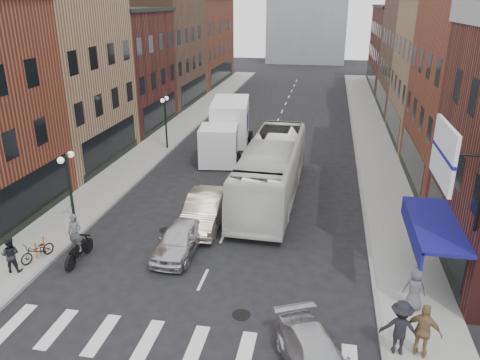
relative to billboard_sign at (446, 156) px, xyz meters
name	(u,v)px	position (x,y,z in m)	size (l,w,h in m)	color
ground	(196,293)	(-8.59, -0.50, -6.13)	(160.00, 160.00, 0.00)	black
sidewalk_left	(170,135)	(-17.09, 21.50, -6.06)	(3.00, 74.00, 0.15)	gray
sidewalk_right	(374,145)	(-0.09, 21.50, -6.06)	(3.00, 74.00, 0.15)	gray
curb_left	(187,136)	(-15.59, 21.50, -6.13)	(0.20, 74.00, 0.16)	gray
curb_right	(355,145)	(-1.59, 21.50, -6.13)	(0.20, 74.00, 0.16)	gray
crosswalk_stripes	(173,344)	(-8.59, -3.50, -6.13)	(12.00, 2.20, 0.01)	silver
bldg_left_mid_a	(37,75)	(-23.58, 13.50, 0.02)	(10.30, 10.20, 12.30)	#9B7555
bldg_left_mid_b	(104,69)	(-23.58, 23.50, -0.98)	(10.30, 10.20, 10.30)	#3F1716
bldg_left_far_a	(149,42)	(-23.58, 34.50, 0.52)	(10.30, 12.20, 13.30)	brown
bldg_left_far_b	(186,41)	(-23.58, 48.50, -0.48)	(10.30, 16.20, 11.30)	brown
bldg_right_mid_b	(467,73)	(6.41, 23.50, -0.48)	(10.30, 10.20, 11.30)	#9B7555
bldg_right_far_a	(438,52)	(6.41, 34.50, 0.02)	(10.30, 12.20, 12.30)	brown
bldg_right_far_b	(415,48)	(6.41, 48.50, -0.98)	(10.30, 16.20, 10.30)	#3F1716
awning_blue	(430,225)	(0.34, 2.00, -3.50)	(1.80, 5.00, 0.78)	navy
billboard_sign	(446,156)	(0.00, 0.00, 0.00)	(1.52, 3.00, 3.70)	black
streetlamp_near	(69,178)	(-15.99, 3.50, -3.22)	(0.32, 1.22, 4.11)	black
streetlamp_far	(165,113)	(-15.99, 17.50, -3.22)	(0.32, 1.22, 4.11)	black
bike_rack	(40,248)	(-16.19, 0.80, -5.58)	(0.08, 0.68, 0.80)	#D8590C
box_truck	(227,129)	(-11.22, 17.65, -4.27)	(3.38, 8.95, 3.77)	white
motorcycle_rider	(77,240)	(-14.38, 0.88, -5.05)	(0.64, 2.27, 2.32)	black
transit_bus	(271,170)	(-6.90, 9.75, -4.42)	(2.88, 12.31, 3.43)	white
sedan_left_near	(180,239)	(-10.19, 2.50, -5.41)	(1.70, 4.22, 1.44)	silver
sedan_left_far	(205,210)	(-9.80, 5.50, -5.30)	(1.77, 5.07, 1.67)	#C0B79C
curb_car	(317,359)	(-3.74, -3.99, -5.52)	(1.72, 4.23, 1.23)	#BCBDC2
parked_bicycle	(37,251)	(-16.11, 0.49, -5.55)	(0.57, 1.64, 0.86)	black
ped_left_solo	(10,255)	(-16.61, -0.58, -5.20)	(0.77, 0.44, 1.58)	black
ped_right_a	(400,327)	(-1.19, -2.61, -5.03)	(1.24, 0.61, 1.91)	black
ped_right_b	(424,331)	(-0.47, -2.64, -5.03)	(1.12, 0.56, 1.91)	olive
ped_right_c	(415,289)	(-0.35, -0.12, -5.13)	(0.84, 0.54, 1.71)	#515258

